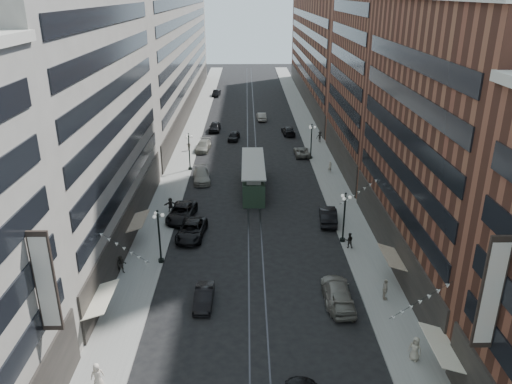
{
  "coord_description": "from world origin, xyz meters",
  "views": [
    {
      "loc": [
        -0.76,
        -14.55,
        24.63
      ],
      "look_at": [
        0.13,
        33.96,
        5.0
      ],
      "focal_mm": 35.0,
      "sensor_mm": 36.0,
      "label": 1
    }
  ],
  "objects": [
    {
      "name": "car_extra_1",
      "position": [
        6.8,
        21.62,
        0.81
      ],
      "size": [
        2.45,
        5.68,
        1.63
      ],
      "primitive_type": "imported",
      "rotation": [
        0.0,
        0.0,
        3.11
      ],
      "color": "gray",
      "rests_on": "ground"
    },
    {
      "name": "building_east_tower",
      "position": [
        17.0,
        56.0,
        21.0
      ],
      "size": [
        8.0,
        26.0,
        42.0
      ],
      "primitive_type": "cube",
      "color": "brown",
      "rests_on": "ground"
    },
    {
      "name": "car_8",
      "position": [
        -8.05,
        64.84,
        0.79
      ],
      "size": [
        2.64,
        5.58,
        1.57
      ],
      "primitive_type": "imported",
      "rotation": [
        0.0,
        0.0,
        -0.08
      ],
      "color": "slate",
      "rests_on": "ground"
    },
    {
      "name": "car_2",
      "position": [
        -6.8,
        33.52,
        0.82
      ],
      "size": [
        3.3,
        6.13,
        1.64
      ],
      "primitive_type": "imported",
      "rotation": [
        0.0,
        0.0,
        -0.1
      ],
      "color": "black",
      "rests_on": "ground"
    },
    {
      "name": "lamppost_sw_far",
      "position": [
        -9.2,
        28.0,
        3.1
      ],
      "size": [
        1.03,
        1.14,
        5.52
      ],
      "color": "black",
      "rests_on": "sidewalk_west"
    },
    {
      "name": "pedestrian_7",
      "position": [
        9.59,
        30.57,
        0.98
      ],
      "size": [
        0.85,
        0.54,
        1.66
      ],
      "primitive_type": "imported",
      "rotation": [
        0.0,
        0.0,
        3.02
      ],
      "color": "black",
      "rests_on": "sidewalk_east"
    },
    {
      "name": "car_extra_2",
      "position": [
        -8.4,
        110.82,
        0.76
      ],
      "size": [
        2.08,
        4.77,
        1.52
      ],
      "primitive_type": "imported",
      "rotation": [
        0.0,
        0.0,
        -0.1
      ],
      "color": "black",
      "rests_on": "ground"
    },
    {
      "name": "sidewalk_west",
      "position": [
        -11.0,
        70.0,
        0.07
      ],
      "size": [
        4.0,
        180.0,
        0.15
      ],
      "primitive_type": "cube",
      "color": "gray",
      "rests_on": "ground"
    },
    {
      "name": "car_9",
      "position": [
        -6.84,
        77.09,
        0.85
      ],
      "size": [
        2.23,
        5.07,
        1.7
      ],
      "primitive_type": "imported",
      "rotation": [
        0.0,
        0.0,
        -0.05
      ],
      "color": "black",
      "rests_on": "ground"
    },
    {
      "name": "car_7",
      "position": [
        -8.4,
        38.1,
        0.83
      ],
      "size": [
        3.44,
        6.24,
        1.66
      ],
      "primitive_type": "imported",
      "rotation": [
        0.0,
        0.0,
        -0.12
      ],
      "color": "black",
      "rests_on": "ground"
    },
    {
      "name": "building_west_mid",
      "position": [
        -17.0,
        33.0,
        14.0
      ],
      "size": [
        8.0,
        36.0,
        28.0
      ],
      "primitive_type": "cube",
      "color": "gray",
      "rests_on": "ground"
    },
    {
      "name": "streetcar",
      "position": [
        0.0,
        47.56,
        1.71
      ],
      "size": [
        2.97,
        13.4,
        3.71
      ],
      "color": "#233726",
      "rests_on": "ground"
    },
    {
      "name": "pedestrian_4",
      "position": [
        10.85,
        21.3,
        1.12
      ],
      "size": [
        0.62,
        1.18,
        1.93
      ],
      "primitive_type": "imported",
      "rotation": [
        0.0,
        0.0,
        1.48
      ],
      "color": "#B5A896",
      "rests_on": "sidewalk_east"
    },
    {
      "name": "car_11",
      "position": [
        7.96,
        61.77,
        0.68
      ],
      "size": [
        2.33,
        4.93,
        1.36
      ],
      "primitive_type": "imported",
      "rotation": [
        0.0,
        0.0,
        3.16
      ],
      "color": "#66625A",
      "rests_on": "ground"
    },
    {
      "name": "lamppost_se_far",
      "position": [
        9.2,
        32.0,
        3.1
      ],
      "size": [
        1.03,
        1.14,
        5.52
      ],
      "color": "black",
      "rests_on": "sidewalk_east"
    },
    {
      "name": "car_extra_0",
      "position": [
        -7.14,
        50.45,
        0.81
      ],
      "size": [
        2.97,
        5.81,
        1.61
      ],
      "primitive_type": "imported",
      "rotation": [
        0.0,
        0.0,
        0.13
      ],
      "color": "slate",
      "rests_on": "ground"
    },
    {
      "name": "car_12",
      "position": [
        6.8,
        74.4,
        0.75
      ],
      "size": [
        2.48,
        5.31,
        1.5
      ],
      "primitive_type": "imported",
      "rotation": [
        0.0,
        0.0,
        3.22
      ],
      "color": "black",
      "rests_on": "ground"
    },
    {
      "name": "car_10",
      "position": [
        8.4,
        36.9,
        0.87
      ],
      "size": [
        2.3,
        5.4,
        1.73
      ],
      "primitive_type": "imported",
      "rotation": [
        0.0,
        0.0,
        3.05
      ],
      "color": "black",
      "rests_on": "ground"
    },
    {
      "name": "pedestrian_2",
      "position": [
        -12.5,
        25.97,
        1.06
      ],
      "size": [
        0.99,
        0.73,
        1.83
      ],
      "primitive_type": "imported",
      "rotation": [
        0.0,
        0.0,
        0.31
      ],
      "color": "black",
      "rests_on": "sidewalk_west"
    },
    {
      "name": "pedestrian_8",
      "position": [
        11.18,
        53.47,
        0.95
      ],
      "size": [
        0.66,
        0.51,
        1.61
      ],
      "primitive_type": "imported",
      "rotation": [
        0.0,
        0.0,
        3.38
      ],
      "color": "#ABA18E",
      "rests_on": "sidewalk_east"
    },
    {
      "name": "building_west_far",
      "position": [
        -17.0,
        96.0,
        13.0
      ],
      "size": [
        8.0,
        90.0,
        26.0
      ],
      "primitive_type": "cube",
      "color": "gray",
      "rests_on": "ground"
    },
    {
      "name": "car_5",
      "position": [
        -4.5,
        21.05,
        0.71
      ],
      "size": [
        1.6,
        4.34,
        1.42
      ],
      "primitive_type": "imported",
      "rotation": [
        0.0,
        0.0,
        -0.02
      ],
      "color": "black",
      "rests_on": "ground"
    },
    {
      "name": "sidewalk_east",
      "position": [
        11.0,
        70.0,
        0.07
      ],
      "size": [
        4.0,
        180.0,
        0.15
      ],
      "primitive_type": "cube",
      "color": "gray",
      "rests_on": "ground"
    },
    {
      "name": "pedestrian_extra_0",
      "position": [
        11.04,
        13.79,
        1.1
      ],
      "size": [
        1.03,
        0.98,
        1.89
      ],
      "primitive_type": "imported",
      "rotation": [
        0.0,
        0.0,
        5.58
      ],
      "color": "#9F9784",
      "rests_on": "sidewalk_east"
    },
    {
      "name": "lamppost_sw_mid",
      "position": [
        -9.2,
        55.0,
        3.1
      ],
      "size": [
        1.03,
        1.14,
        5.52
      ],
      "color": "black",
      "rests_on": "sidewalk_west"
    },
    {
      "name": "lamppost_se_mid",
      "position": [
        9.2,
        60.0,
        3.1
      ],
      "size": [
        1.03,
        1.14,
        5.52
      ],
      "color": "black",
      "rests_on": "sidewalk_east"
    },
    {
      "name": "rail_east",
      "position": [
        0.7,
        70.0,
        0.01
      ],
      "size": [
        0.12,
        180.0,
        0.02
      ],
      "primitive_type": "cube",
      "color": "#2D2D33",
      "rests_on": "ground"
    },
    {
      "name": "building_east_mid",
      "position": [
        17.0,
        28.0,
        12.0
      ],
      "size": [
        8.0,
        30.0,
        24.0
      ],
      "primitive_type": "cube",
      "color": "brown",
      "rests_on": "ground"
    },
    {
      "name": "building_east_far",
      "position": [
        17.0,
        105.0,
        12.0
      ],
      "size": [
        8.0,
        72.0,
        24.0
      ],
      "primitive_type": "cube",
      "color": "brown",
      "rests_on": "ground"
    },
    {
      "name": "pedestrian_1",
      "position": [
        -10.77,
        11.59,
        1.06
      ],
      "size": [
        1.01,
        0.8,
        1.82
      ],
      "primitive_type": "imported",
      "rotation": [
        0.0,
        0.0,
        3.56
      ],
      "color": "beige",
      "rests_on": "sidewalk_west"
    },
    {
      "name": "pedestrian_6",
      "position": [
        -10.34,
        64.52,
        0.91
      ],
      "size": [
        0.97,
        0.73,
        1.51
      ],
      "primitive_type": "imported",
      "rotation": [
        0.0,
        0.0,
        2.72
      ],
      "color": "#B8AF99",
      "rests_on": "sidewalk_west"
    },
    {
      "name": "car_13",
      "position": [
        -3.13,
        70.95,
        0.75
      ],
      "size": [
        2.34,
        4.58,
        1.49
      ],
      "primitive_type": "imported",
      "rotation": [
        0.0,
        0.0,
        -0.14
      ],
      "color": "black",
      "rests_on": "ground"
    },
    {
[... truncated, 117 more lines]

